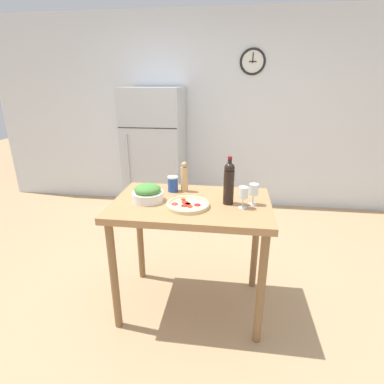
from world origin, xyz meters
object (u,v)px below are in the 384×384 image
Objects in this scene: wine_glass_far at (254,191)px; refrigerator at (155,152)px; wine_glass_near at (243,194)px; salad_bowl at (148,193)px; homemade_pizza at (188,205)px; wine_bottle at (229,182)px; salt_canister at (173,184)px; pepper_mill at (184,177)px.

refrigerator is at bearing 122.23° from wine_glass_far.
wine_glass_near reaches higher than salad_bowl.
homemade_pizza is at bearing -69.40° from refrigerator.
wine_glass_far is at bearing -57.77° from refrigerator.
homemade_pizza is at bearing -12.08° from salad_bowl.
wine_bottle is 0.32m from homemade_pizza.
wine_bottle is 0.58m from salad_bowl.
wine_bottle is at bearing -23.86° from salt_canister.
pepper_mill is at bearing 8.91° from salt_canister.
wine_glass_far is 0.51× the size of homemade_pizza.
salad_bowl is (-0.23, -0.24, -0.06)m from pepper_mill.
wine_glass_far is at bearing 12.62° from homemade_pizza.
refrigerator is 13.67× the size of salt_canister.
wine_glass_near is at bearing -35.85° from wine_bottle.
wine_glass_far is at bearing 0.52° from wine_bottle.
homemade_pizza is at bearing -175.94° from wine_glass_near.
salad_bowl is at bearing 167.92° from homemade_pizza.
salt_canister is at bearing 58.53° from salad_bowl.
salt_canister is (0.14, 0.23, 0.00)m from salad_bowl.
refrigerator reaches higher than wine_bottle.
wine_glass_far is 1.25× the size of salt_canister.
wine_glass_near is 0.51× the size of homemade_pizza.
wine_glass_near is 0.64× the size of pepper_mill.
wine_glass_near is 1.00× the size of wine_glass_far.
salt_canister is at bearing -171.09° from pepper_mill.
refrigerator is 5.53× the size of homemade_pizza.
refrigerator is at bearing 111.81° from pepper_mill.
wine_bottle is 1.14× the size of homemade_pizza.
pepper_mill is (-0.45, 0.28, 0.01)m from wine_glass_near.
wine_glass_near is at bearing -60.33° from refrigerator.
pepper_mill reaches higher than wine_glass_near.
wine_bottle reaches higher than salt_canister.
salad_bowl is (-0.67, 0.04, -0.04)m from wine_glass_near.
refrigerator is 6.96× the size of pepper_mill.
salt_canister is (-0.61, 0.19, -0.04)m from wine_glass_far.
pepper_mill reaches higher than wine_glass_far.
wine_glass_near is 1.25× the size of salt_canister.
wine_glass_far is 0.56m from pepper_mill.
homemade_pizza is at bearing -76.46° from pepper_mill.
refrigerator reaches higher than homemade_pizza.
salad_bowl reaches higher than salt_canister.
refrigerator is 2.17m from wine_bottle.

